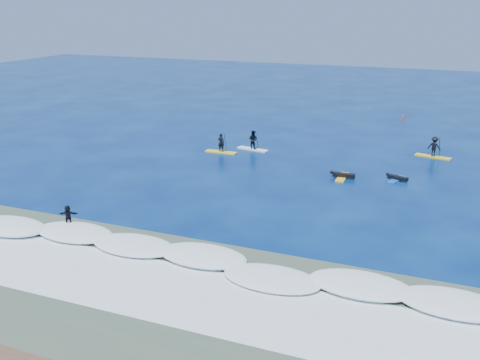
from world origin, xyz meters
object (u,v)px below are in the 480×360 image
at_px(sup_paddler_center, 253,141).
at_px(sup_paddler_right, 434,148).
at_px(marker_buoy, 403,117).
at_px(prone_paddler_far, 397,178).
at_px(sup_paddler_left, 221,146).
at_px(prone_paddler_near, 343,176).
at_px(wave_surfer, 68,217).

distance_m(sup_paddler_center, sup_paddler_right, 15.46).
bearing_deg(marker_buoy, prone_paddler_far, -85.67).
bearing_deg(sup_paddler_left, marker_buoy, 56.50).
distance_m(sup_paddler_left, prone_paddler_near, 11.73).
bearing_deg(sup_paddler_center, sup_paddler_left, -128.93).
distance_m(sup_paddler_left, prone_paddler_far, 15.30).
relative_size(sup_paddler_center, prone_paddler_near, 1.26).
bearing_deg(sup_paddler_left, sup_paddler_center, 40.50).
relative_size(sup_paddler_center, marker_buoy, 5.08).
distance_m(sup_paddler_left, wave_surfer, 18.45).
height_order(sup_paddler_left, sup_paddler_right, sup_paddler_right).
height_order(prone_paddler_far, wave_surfer, wave_surfer).
height_order(sup_paddler_left, sup_paddler_center, sup_paddler_center).
xyz_separation_m(sup_paddler_right, marker_buoy, (-3.91, 15.01, -0.55)).
bearing_deg(sup_paddler_center, wave_surfer, -90.24).
bearing_deg(marker_buoy, sup_paddler_center, -121.33).
bearing_deg(sup_paddler_right, sup_paddler_center, -155.03).
height_order(prone_paddler_far, marker_buoy, marker_buoy).
relative_size(sup_paddler_center, sup_paddler_right, 0.98).
xyz_separation_m(sup_paddler_right, prone_paddler_near, (-6.04, -8.40, -0.64)).
bearing_deg(sup_paddler_center, prone_paddler_far, -7.26).
bearing_deg(sup_paddler_left, sup_paddler_right, 16.92).
distance_m(sup_paddler_center, wave_surfer, 20.66).
xyz_separation_m(sup_paddler_center, wave_surfer, (-3.87, -20.29, -0.02)).
bearing_deg(sup_paddler_right, prone_paddler_far, -93.91).
bearing_deg(sup_paddler_center, marker_buoy, 69.23).
xyz_separation_m(sup_paddler_center, marker_buoy, (11.18, 18.37, -0.50)).
bearing_deg(marker_buoy, wave_surfer, -111.28).
height_order(sup_paddler_left, prone_paddler_near, sup_paddler_left).
height_order(prone_paddler_near, marker_buoy, marker_buoy).
bearing_deg(prone_paddler_far, wave_surfer, 153.17).
relative_size(prone_paddler_far, wave_surfer, 1.24).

